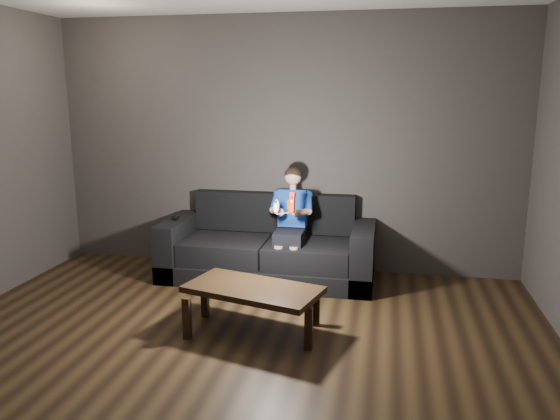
# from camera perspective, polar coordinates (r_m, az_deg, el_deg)

# --- Properties ---
(floor) EXTENTS (5.00, 5.00, 0.00)m
(floor) POSITION_cam_1_polar(r_m,az_deg,el_deg) (3.91, -6.88, -17.09)
(floor) COLOR black
(floor) RESTS_ON ground
(back_wall) EXTENTS (5.00, 0.04, 2.70)m
(back_wall) POSITION_cam_1_polar(r_m,az_deg,el_deg) (5.86, 0.37, 6.81)
(back_wall) COLOR #3F3837
(back_wall) RESTS_ON ground
(sofa) EXTENTS (2.17, 0.94, 0.84)m
(sofa) POSITION_cam_1_polar(r_m,az_deg,el_deg) (5.72, -1.18, -4.32)
(sofa) COLOR black
(sofa) RESTS_ON floor
(child) EXTENTS (0.43, 0.52, 1.05)m
(child) POSITION_cam_1_polar(r_m,az_deg,el_deg) (5.51, 1.18, -0.43)
(child) COLOR black
(child) RESTS_ON sofa
(wii_remote_red) EXTENTS (0.06, 0.08, 0.20)m
(wii_remote_red) POSITION_cam_1_polar(r_m,az_deg,el_deg) (5.06, 1.28, 0.77)
(wii_remote_red) COLOR red
(wii_remote_red) RESTS_ON child
(nunchuk_white) EXTENTS (0.06, 0.09, 0.14)m
(nunchuk_white) POSITION_cam_1_polar(r_m,az_deg,el_deg) (5.11, -0.39, 0.37)
(nunchuk_white) COLOR white
(nunchuk_white) RESTS_ON child
(wii_remote_black) EXTENTS (0.06, 0.14, 0.03)m
(wii_remote_black) POSITION_cam_1_polar(r_m,az_deg,el_deg) (5.85, -10.77, -0.82)
(wii_remote_black) COLOR black
(wii_remote_black) RESTS_ON sofa
(coffee_table) EXTENTS (1.17, 0.79, 0.39)m
(coffee_table) POSITION_cam_1_polar(r_m,az_deg,el_deg) (4.42, -2.83, -8.62)
(coffee_table) COLOR black
(coffee_table) RESTS_ON floor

